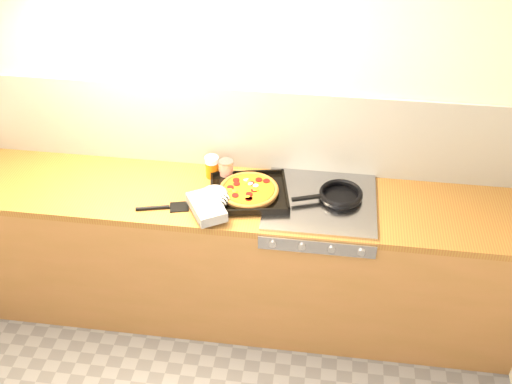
# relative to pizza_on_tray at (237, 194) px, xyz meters

# --- Properties ---
(room_shell) EXTENTS (3.20, 3.20, 3.20)m
(room_shell) POSITION_rel_pizza_on_tray_xyz_m (-0.00, 0.34, 0.21)
(room_shell) COLOR white
(room_shell) RESTS_ON ground
(counter_run) EXTENTS (3.20, 0.62, 0.90)m
(counter_run) POSITION_rel_pizza_on_tray_xyz_m (-0.00, 0.05, -0.49)
(counter_run) COLOR #925F38
(counter_run) RESTS_ON ground
(stovetop) EXTENTS (0.60, 0.56, 0.02)m
(stovetop) POSITION_rel_pizza_on_tray_xyz_m (0.45, 0.05, -0.04)
(stovetop) COLOR #9F9FA5
(stovetop) RESTS_ON counter_run
(pizza_on_tray) EXTENTS (0.56, 0.56, 0.07)m
(pizza_on_tray) POSITION_rel_pizza_on_tray_xyz_m (0.00, 0.00, 0.00)
(pizza_on_tray) COLOR black
(pizza_on_tray) RESTS_ON stovetop
(frying_pan) EXTENTS (0.41, 0.30, 0.04)m
(frying_pan) POSITION_rel_pizza_on_tray_xyz_m (0.55, 0.08, -0.01)
(frying_pan) COLOR black
(frying_pan) RESTS_ON stovetop
(tomato_can) EXTENTS (0.09, 0.09, 0.12)m
(tomato_can) POSITION_rel_pizza_on_tray_xyz_m (-0.10, 0.21, 0.01)
(tomato_can) COLOR maroon
(tomato_can) RESTS_ON counter_run
(juice_glass) EXTENTS (0.08, 0.08, 0.13)m
(juice_glass) POSITION_rel_pizza_on_tray_xyz_m (-0.18, 0.21, 0.02)
(juice_glass) COLOR #D8610C
(juice_glass) RESTS_ON counter_run
(wooden_spoon) EXTENTS (0.30, 0.04, 0.02)m
(wooden_spoon) POSITION_rel_pizza_on_tray_xyz_m (0.03, 0.27, -0.03)
(wooden_spoon) COLOR #AC8D48
(wooden_spoon) RESTS_ON counter_run
(black_spatula) EXTENTS (0.29, 0.12, 0.02)m
(black_spatula) POSITION_rel_pizza_on_tray_xyz_m (-0.38, -0.12, -0.04)
(black_spatula) COLOR black
(black_spatula) RESTS_ON counter_run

